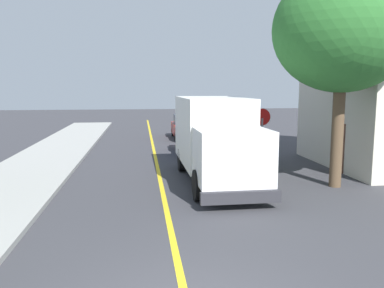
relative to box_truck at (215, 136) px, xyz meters
The scene contains 6 objects.
centre_line_yellow 2.90m from the box_truck, 155.45° to the left, with size 0.16×56.00×0.01m, color gold.
box_truck is the anchor object (origin of this frame).
parked_car_near 6.63m from the box_truck, 89.34° to the left, with size 1.92×4.45×1.67m.
parked_car_mid 12.98m from the box_truck, 88.51° to the left, with size 1.82×4.41×1.67m.
stop_sign 3.84m from the box_truck, 45.29° to the left, with size 0.80×0.10×2.65m.
street_tree_far_side 5.84m from the box_truck, 18.94° to the right, with size 4.85×4.85×7.77m.
Camera 1 is at (-0.70, -5.69, 3.60)m, focal length 36.94 mm.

